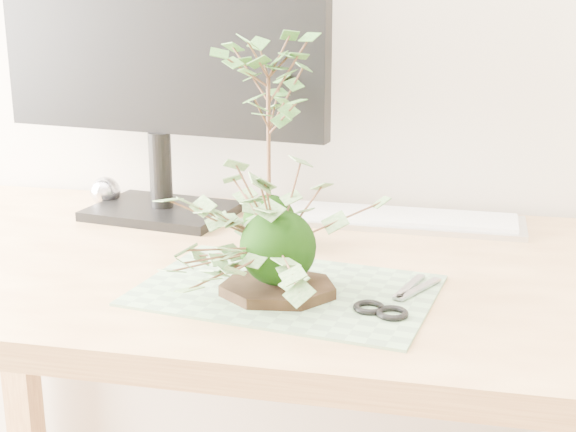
% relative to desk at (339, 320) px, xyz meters
% --- Properties ---
extents(desk, '(1.60, 0.70, 0.74)m').
position_rel_desk_xyz_m(desk, '(0.00, 0.00, 0.00)').
color(desk, '#DFB679').
rests_on(desk, ground_plane).
extents(cutting_mat, '(0.43, 0.32, 0.00)m').
position_rel_desk_xyz_m(cutting_mat, '(-0.06, -0.12, 0.09)').
color(cutting_mat, slate).
rests_on(cutting_mat, desk).
extents(stone_dish, '(0.18, 0.18, 0.01)m').
position_rel_desk_xyz_m(stone_dish, '(-0.06, -0.14, 0.10)').
color(stone_dish, black).
rests_on(stone_dish, cutting_mat).
extents(ivy_kokedama, '(0.35, 0.35, 0.21)m').
position_rel_desk_xyz_m(ivy_kokedama, '(-0.06, -0.14, 0.21)').
color(ivy_kokedama, black).
rests_on(ivy_kokedama, stone_dish).
extents(maple_kokedama, '(0.19, 0.19, 0.36)m').
position_rel_desk_xyz_m(maple_kokedama, '(-0.13, 0.07, 0.34)').
color(maple_kokedama, black).
rests_on(maple_kokedama, desk).
extents(keyboard, '(0.44, 0.14, 0.02)m').
position_rel_desk_xyz_m(keyboard, '(0.07, 0.25, 0.10)').
color(keyboard, '#BABABA').
rests_on(keyboard, desk).
extents(monitor, '(0.62, 0.22, 0.55)m').
position_rel_desk_xyz_m(monitor, '(-0.36, 0.22, 0.41)').
color(monitor, black).
rests_on(monitor, desk).
extents(foil_ball, '(0.06, 0.06, 0.06)m').
position_rel_desk_xyz_m(foil_ball, '(-0.49, 0.24, 0.12)').
color(foil_ball, silver).
rests_on(foil_ball, desk).
extents(scissors, '(0.09, 0.17, 0.01)m').
position_rel_desk_xyz_m(scissors, '(0.10, -0.16, 0.10)').
color(scissors, '#91929A').
rests_on(scissors, cutting_mat).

